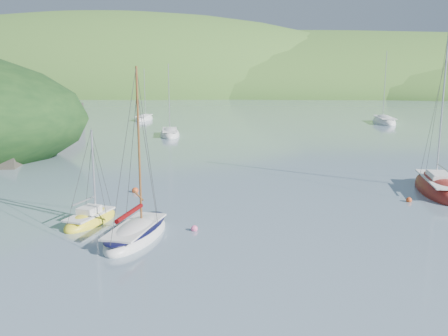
# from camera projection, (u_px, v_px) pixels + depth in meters

# --- Properties ---
(ground) EXTENTS (700.00, 700.00, 0.00)m
(ground) POSITION_uv_depth(u_px,v_px,m) (242.00, 254.00, 24.29)
(ground) COLOR gray
(ground) RESTS_ON ground
(shoreline_hills) EXTENTS (690.00, 135.00, 56.00)m
(shoreline_hills) POSITION_uv_depth(u_px,v_px,m) (239.00, 90.00, 193.44)
(shoreline_hills) COLOR #46742C
(shoreline_hills) RESTS_ON ground
(daysailer_white) EXTENTS (3.24, 6.55, 9.64)m
(daysailer_white) POSITION_uv_depth(u_px,v_px,m) (136.00, 234.00, 26.55)
(daysailer_white) COLOR white
(daysailer_white) RESTS_ON ground
(sloop_red) EXTENTS (3.47, 8.56, 12.40)m
(sloop_red) POSITION_uv_depth(u_px,v_px,m) (439.00, 189.00, 36.29)
(sloop_red) COLOR maroon
(sloop_red) RESTS_ON ground
(sailboat_yellow) EXTENTS (2.88, 4.77, 5.93)m
(sailboat_yellow) POSITION_uv_depth(u_px,v_px,m) (91.00, 220.00, 29.14)
(sailboat_yellow) COLOR yellow
(sailboat_yellow) RESTS_ON ground
(distant_sloop_a) EXTENTS (3.86, 7.47, 10.16)m
(distant_sloop_a) POSITION_uv_depth(u_px,v_px,m) (170.00, 134.00, 65.71)
(distant_sloop_a) COLOR white
(distant_sloop_a) RESTS_ON ground
(distant_sloop_b) EXTENTS (3.14, 8.74, 12.43)m
(distant_sloop_b) POSITION_uv_depth(u_px,v_px,m) (384.00, 122.00, 80.25)
(distant_sloop_b) COLOR white
(distant_sloop_b) RESTS_ON ground
(distant_sloop_c) EXTENTS (2.66, 6.69, 9.38)m
(distant_sloop_c) POSITION_uv_depth(u_px,v_px,m) (144.00, 119.00, 85.12)
(distant_sloop_c) COLOR white
(distant_sloop_c) RESTS_ON ground
(mooring_buoys) EXTENTS (19.53, 8.66, 0.48)m
(mooring_buoys) POSITION_uv_depth(u_px,v_px,m) (220.00, 201.00, 33.44)
(mooring_buoys) COLOR pink
(mooring_buoys) RESTS_ON ground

